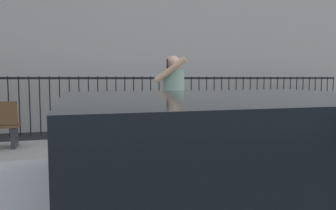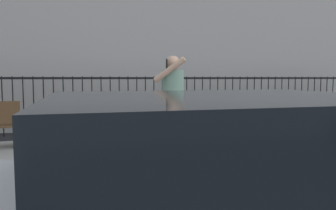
# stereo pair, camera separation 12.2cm
# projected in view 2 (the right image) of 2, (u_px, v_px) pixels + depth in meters

# --- Properties ---
(ground_plane) EXTENTS (60.00, 60.00, 0.00)m
(ground_plane) POSITION_uv_depth(u_px,v_px,m) (306.00, 202.00, 4.00)
(ground_plane) COLOR black
(sidewalk) EXTENTS (28.00, 4.40, 0.15)m
(sidewalk) POSITION_uv_depth(u_px,v_px,m) (229.00, 155.00, 6.11)
(sidewalk) COLOR #9E9B93
(sidewalk) RESTS_ON ground
(iron_fence) EXTENTS (12.03, 0.04, 1.60)m
(iron_fence) POSITION_uv_depth(u_px,v_px,m) (175.00, 96.00, 9.59)
(iron_fence) COLOR black
(iron_fence) RESTS_ON ground
(pedestrian_on_phone) EXTENTS (0.61, 0.73, 1.75)m
(pedestrian_on_phone) POSITION_uv_depth(u_px,v_px,m) (173.00, 102.00, 5.05)
(pedestrian_on_phone) COLOR tan
(pedestrian_on_phone) RESTS_ON sidewalk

